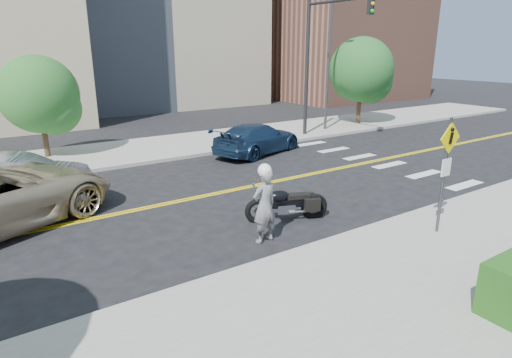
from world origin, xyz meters
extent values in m
plane|color=black|center=(0.00, 0.00, 0.00)|extent=(120.00, 120.00, 0.00)
cube|color=#9E9B91|center=(0.00, -7.50, 0.07)|extent=(60.00, 5.00, 0.15)
cube|color=#9E9B91|center=(0.00, 7.50, 0.07)|extent=(60.00, 5.00, 0.15)
cube|color=#8C5947|center=(26.00, 20.00, 6.00)|extent=(14.00, 12.00, 12.00)
cylinder|color=#4C4C51|center=(12.00, 6.50, 4.15)|extent=(0.16, 0.16, 8.00)
cylinder|color=black|center=(10.00, 6.00, 3.65)|extent=(0.20, 0.20, 7.00)
cylinder|color=black|center=(10.00, 3.80, 6.95)|extent=(0.14, 4.40, 0.14)
cube|color=black|center=(10.00, 1.80, 6.65)|extent=(0.28, 0.18, 0.90)
cylinder|color=#4C4C51|center=(4.20, -6.30, 1.65)|extent=(0.08, 0.08, 3.00)
cube|color=#F9D800|center=(4.20, -6.33, 2.65)|extent=(0.78, 0.03, 0.78)
cube|color=white|center=(4.20, -6.33, 1.90)|extent=(0.35, 0.03, 0.45)
imported|color=#ADACB1|center=(0.25, -4.02, 0.97)|extent=(0.75, 0.53, 1.95)
sphere|color=white|center=(0.25, -4.02, 1.90)|extent=(0.35, 0.35, 0.35)
imported|color=gray|center=(-4.50, 3.28, 0.72)|extent=(4.62, 2.95, 1.44)
imported|color=navy|center=(5.51, 4.10, 0.71)|extent=(5.29, 3.41, 1.43)
cylinder|color=#382619|center=(-2.94, 8.34, 1.84)|extent=(0.24, 0.24, 3.68)
sphere|color=#215F1E|center=(-2.94, 8.34, 2.87)|extent=(3.31, 3.31, 3.31)
cylinder|color=#382619|center=(15.14, 6.84, 2.24)|extent=(0.27, 0.27, 4.49)
sphere|color=#1B571D|center=(15.14, 6.84, 3.50)|extent=(3.96, 3.96, 3.96)
camera|label=1|loc=(-5.52, -12.27, 4.76)|focal=30.00mm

